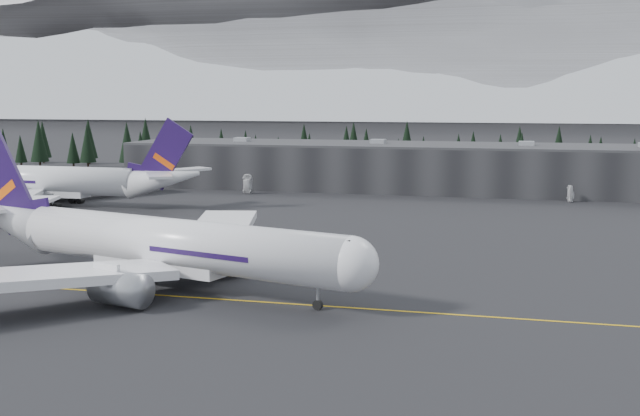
% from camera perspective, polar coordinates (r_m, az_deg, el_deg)
% --- Properties ---
extents(ground, '(1400.00, 1400.00, 0.00)m').
position_cam_1_polar(ground, '(102.65, -2.76, -6.49)').
color(ground, black).
rests_on(ground, ground).
extents(taxiline, '(400.00, 0.40, 0.02)m').
position_cam_1_polar(taxiline, '(100.80, -3.10, -6.76)').
color(taxiline, gold).
rests_on(taxiline, ground).
extents(terminal, '(160.00, 30.00, 12.60)m').
position_cam_1_polar(terminal, '(222.79, 6.67, 2.94)').
color(terminal, black).
rests_on(terminal, ground).
extents(treeline, '(360.00, 20.00, 15.00)m').
position_cam_1_polar(treeline, '(259.31, 7.76, 3.89)').
color(treeline, black).
rests_on(treeline, ground).
extents(mountain_ridge, '(4400.00, 900.00, 420.00)m').
position_cam_1_polar(mountain_ridge, '(1095.71, 12.79, 6.43)').
color(mountain_ridge, white).
rests_on(mountain_ridge, ground).
extents(jet_main, '(70.35, 63.94, 21.12)m').
position_cam_1_polar(jet_main, '(112.13, -12.46, -2.32)').
color(jet_main, white).
rests_on(jet_main, ground).
extents(jet_parked, '(70.91, 65.48, 20.85)m').
position_cam_1_polar(jet_parked, '(197.45, -18.08, 1.84)').
color(jet_parked, silver).
rests_on(jet_parked, ground).
extents(gse_vehicle_a, '(3.17, 5.58, 1.47)m').
position_cam_1_polar(gse_vehicle_a, '(212.38, -5.14, 1.21)').
color(gse_vehicle_a, silver).
rests_on(gse_vehicle_a, ground).
extents(gse_vehicle_b, '(4.51, 3.32, 1.43)m').
position_cam_1_polar(gse_vehicle_b, '(204.29, 17.40, 0.60)').
color(gse_vehicle_b, silver).
rests_on(gse_vehicle_b, ground).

